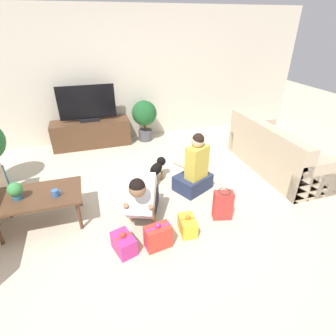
% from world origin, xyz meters
% --- Properties ---
extents(ground_plane, '(16.00, 16.00, 0.00)m').
position_xyz_m(ground_plane, '(0.00, 0.00, 0.00)').
color(ground_plane, beige).
extents(wall_back, '(8.40, 0.06, 2.60)m').
position_xyz_m(wall_back, '(0.00, 2.63, 1.30)').
color(wall_back, beige).
rests_on(wall_back, ground_plane).
extents(sofa_right, '(0.94, 1.95, 0.84)m').
position_xyz_m(sofa_right, '(2.37, 0.32, 0.30)').
color(sofa_right, '#C6B293').
rests_on(sofa_right, ground_plane).
extents(coffee_table, '(1.02, 0.63, 0.44)m').
position_xyz_m(coffee_table, '(-1.41, -0.01, 0.39)').
color(coffee_table, brown).
rests_on(coffee_table, ground_plane).
extents(tv_console, '(1.55, 0.48, 0.54)m').
position_xyz_m(tv_console, '(-0.67, 2.32, 0.27)').
color(tv_console, brown).
rests_on(tv_console, ground_plane).
extents(tv, '(1.09, 0.20, 0.71)m').
position_xyz_m(tv, '(-0.67, 2.32, 0.85)').
color(tv, black).
rests_on(tv, tv_console).
extents(potted_plant_back_right, '(0.52, 0.52, 0.87)m').
position_xyz_m(potted_plant_back_right, '(0.46, 2.27, 0.55)').
color(potted_plant_back_right, '#4C4C51').
rests_on(potted_plant_back_right, ground_plane).
extents(person_kneeling, '(0.59, 0.85, 0.81)m').
position_xyz_m(person_kneeling, '(-0.16, -0.33, 0.36)').
color(person_kneeling, '#23232D').
rests_on(person_kneeling, ground_plane).
extents(person_sitting, '(0.64, 0.61, 0.95)m').
position_xyz_m(person_sitting, '(0.73, 0.13, 0.34)').
color(person_sitting, '#283351').
rests_on(person_sitting, ground_plane).
extents(dog, '(0.36, 0.42, 0.36)m').
position_xyz_m(dog, '(0.27, 0.55, 0.24)').
color(dog, black).
rests_on(dog, ground_plane).
extents(gift_box_a, '(0.28, 0.35, 0.28)m').
position_xyz_m(gift_box_a, '(-0.50, -0.80, 0.11)').
color(gift_box_a, '#CC3389').
rests_on(gift_box_a, ground_plane).
extents(gift_box_b, '(0.21, 0.30, 0.27)m').
position_xyz_m(gift_box_b, '(0.30, -0.73, 0.11)').
color(gift_box_b, yellow).
rests_on(gift_box_b, ground_plane).
extents(gift_box_c, '(0.32, 0.22, 0.35)m').
position_xyz_m(gift_box_c, '(-0.11, -0.84, 0.15)').
color(gift_box_c, red).
rests_on(gift_box_c, ground_plane).
extents(gift_bag_a, '(0.27, 0.19, 0.43)m').
position_xyz_m(gift_bag_a, '(0.84, -0.60, 0.21)').
color(gift_bag_a, red).
rests_on(gift_bag_a, ground_plane).
extents(mug, '(0.12, 0.08, 0.09)m').
position_xyz_m(mug, '(-1.19, -0.11, 0.49)').
color(mug, '#386BAD').
rests_on(mug, coffee_table).
extents(tabletop_plant, '(0.17, 0.17, 0.22)m').
position_xyz_m(tabletop_plant, '(-1.62, -0.03, 0.56)').
color(tabletop_plant, '#336B84').
rests_on(tabletop_plant, coffee_table).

